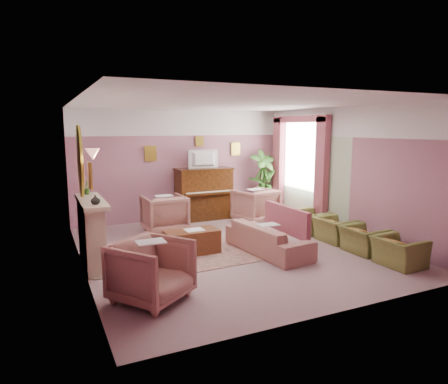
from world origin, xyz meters
name	(u,v)px	position (x,y,z in m)	size (l,w,h in m)	color
floor	(232,249)	(0.00, 0.00, 0.00)	(5.50, 6.00, 0.01)	gray
ceiling	(233,103)	(0.00, 0.00, 2.80)	(5.50, 6.00, 0.01)	white
wall_back	(181,165)	(0.00, 3.00, 1.40)	(5.50, 0.02, 2.80)	#815673
wall_front	(340,206)	(0.00, -3.00, 1.40)	(5.50, 0.02, 2.80)	#815673
wall_left	(79,187)	(-2.75, 0.00, 1.40)	(0.02, 6.00, 2.80)	#815673
wall_right	(345,172)	(2.75, 0.00, 1.40)	(0.02, 6.00, 2.80)	#815673
picture_rail_band	(180,123)	(0.00, 2.99, 2.47)	(5.50, 0.01, 0.65)	white
stripe_panel	(308,179)	(2.73, 1.30, 1.07)	(0.01, 3.00, 2.15)	#B1C6A3
fireplace_surround	(91,234)	(-2.59, 0.20, 0.55)	(0.30, 1.40, 1.10)	#BFB192
fireplace_inset	(98,242)	(-2.49, 0.20, 0.40)	(0.18, 0.72, 0.68)	black
fire_ember	(101,252)	(-2.45, 0.20, 0.22)	(0.06, 0.54, 0.10)	#FF642F
mantel_shelf	(91,201)	(-2.56, 0.20, 1.12)	(0.40, 1.55, 0.07)	#BFB192
hearth	(105,263)	(-2.39, 0.20, 0.01)	(0.55, 1.50, 0.02)	#BFB192
mirror_frame	(80,161)	(-2.70, 0.20, 1.80)	(0.04, 0.72, 1.20)	gold
mirror_glass	(82,161)	(-2.67, 0.20, 1.80)	(0.01, 0.60, 1.06)	white
sconce_shade	(93,154)	(-2.62, -0.85, 1.98)	(0.20, 0.20, 0.16)	#EFA68C
piano	(204,194)	(0.50, 2.68, 0.65)	(1.40, 0.60, 1.30)	#3E200C
piano_keyshelf	(209,194)	(0.50, 2.33, 0.72)	(1.30, 0.12, 0.06)	#3E200C
piano_keys	(209,192)	(0.50, 2.33, 0.76)	(1.20, 0.08, 0.02)	beige
piano_top	(204,169)	(0.50, 2.68, 1.31)	(1.45, 0.65, 0.04)	#3E200C
television	(204,158)	(0.50, 2.63, 1.60)	(0.80, 0.12, 0.48)	black
print_back_left	(150,153)	(-0.80, 2.96, 1.72)	(0.30, 0.03, 0.38)	gold
print_back_right	(236,149)	(1.55, 2.96, 1.78)	(0.26, 0.03, 0.34)	gold
print_back_mid	(199,141)	(0.50, 2.96, 2.00)	(0.22, 0.03, 0.26)	gold
print_left_wall	(90,176)	(-2.71, -1.20, 1.72)	(0.03, 0.28, 0.36)	gold
window_blind	(301,154)	(2.70, 1.55, 1.70)	(0.03, 1.40, 1.80)	silver
curtain_left	(322,173)	(2.62, 0.63, 1.30)	(0.16, 0.34, 2.60)	#9B4756
curtain_right	(278,167)	(2.62, 2.47, 1.30)	(0.16, 0.34, 2.60)	#9B4756
pelmet	(300,119)	(2.62, 1.55, 2.56)	(0.16, 2.20, 0.16)	#9B4756
mantel_plant	(87,187)	(-2.55, 0.75, 1.29)	(0.16, 0.16, 0.28)	#326C23
mantel_vase	(95,200)	(-2.55, -0.30, 1.23)	(0.16, 0.16, 0.16)	white
area_rug	(198,254)	(-0.72, 0.00, 0.01)	(2.50, 1.80, 0.01)	#94695D
coffee_table	(192,242)	(-0.80, 0.08, 0.23)	(1.00, 0.50, 0.45)	#5A2E17
table_paper	(194,230)	(-0.75, 0.08, 0.46)	(0.35, 0.28, 0.01)	white
sofa	(268,233)	(0.53, -0.46, 0.38)	(0.63, 1.90, 0.77)	#A36E63
sofa_throw	(286,220)	(0.93, -0.46, 0.60)	(0.10, 1.44, 0.53)	#9B4756
floral_armchair_left	(164,212)	(-0.81, 1.83, 0.47)	(0.90, 0.90, 0.94)	#A36E63
floral_armchair_right	(255,204)	(1.53, 1.79, 0.47)	(0.90, 0.90, 0.94)	#A36E63
floral_armchair_front	(151,268)	(-2.02, -1.64, 0.47)	(0.90, 0.90, 0.94)	#A36E63
olive_chair_a	(399,247)	(2.17, -2.06, 0.33)	(0.54, 0.77, 0.67)	olive
olive_chair_b	(364,235)	(2.17, -1.24, 0.33)	(0.54, 0.77, 0.67)	olive
olive_chair_c	(335,226)	(2.17, -0.42, 0.33)	(0.54, 0.77, 0.67)	olive
olive_chair_d	(311,218)	(2.17, 0.40, 0.33)	(0.54, 0.77, 0.67)	olive
side_table	(262,201)	(2.22, 2.63, 0.35)	(0.52, 0.52, 0.70)	silver
side_plant_big	(263,182)	(2.22, 2.63, 0.87)	(0.30, 0.30, 0.34)	#326C23
side_plant_small	(268,183)	(2.34, 2.53, 0.84)	(0.16, 0.16, 0.28)	#326C23
palm_pot	(263,208)	(2.20, 2.56, 0.17)	(0.34, 0.34, 0.34)	#AA724B
palm_plant	(263,176)	(2.20, 2.56, 1.06)	(0.76, 0.76, 1.44)	#326C23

